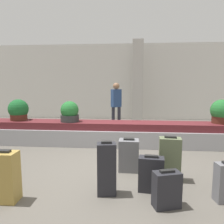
{
  "coord_description": "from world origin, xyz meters",
  "views": [
    {
      "loc": [
        0.48,
        -3.72,
        1.53
      ],
      "look_at": [
        0.0,
        1.65,
        0.83
      ],
      "focal_mm": 35.0,
      "sensor_mm": 36.0,
      "label": 1
    }
  ],
  "objects": [
    {
      "name": "potted_plant_1",
      "position": [
        -1.07,
        1.6,
        0.81
      ],
      "size": [
        0.46,
        0.46,
        0.52
      ],
      "color": "#2D2D2D",
      "rests_on": "carousel"
    },
    {
      "name": "pillar",
      "position": [
        0.71,
        4.98,
        1.6
      ],
      "size": [
        0.42,
        0.42,
        3.2
      ],
      "color": "beige",
      "rests_on": "ground_plane"
    },
    {
      "name": "suitcase_7",
      "position": [
        -1.15,
        -1.16,
        0.33
      ],
      "size": [
        0.35,
        0.24,
        0.69
      ],
      "rotation": [
        0.0,
        0.0,
        0.02
      ],
      "color": "#A3843D",
      "rests_on": "ground_plane"
    },
    {
      "name": "ground_plane",
      "position": [
        0.0,
        0.0,
        0.0
      ],
      "size": [
        18.0,
        18.0,
        0.0
      ],
      "primitive_type": "plane",
      "color": "#59544C"
    },
    {
      "name": "potted_plant_2",
      "position": [
        -2.46,
        1.7,
        0.83
      ],
      "size": [
        0.51,
        0.51,
        0.55
      ],
      "color": "#4C2319",
      "rests_on": "carousel"
    },
    {
      "name": "suitcase_2",
      "position": [
        0.77,
        -0.72,
        0.25
      ],
      "size": [
        0.37,
        0.23,
        0.53
      ],
      "rotation": [
        0.0,
        0.0,
        -0.12
      ],
      "color": "#232328",
      "rests_on": "ground_plane"
    },
    {
      "name": "suitcase_6",
      "position": [
        1.09,
        -0.33,
        0.35
      ],
      "size": [
        0.35,
        0.23,
        0.72
      ],
      "rotation": [
        0.0,
        0.0,
        -0.08
      ],
      "color": "#5B6647",
      "rests_on": "ground_plane"
    },
    {
      "name": "carousel",
      "position": [
        0.0,
        1.65,
        0.27
      ],
      "size": [
        7.38,
        0.78,
        0.58
      ],
      "color": "#9E9EA3",
      "rests_on": "ground_plane"
    },
    {
      "name": "potted_plant_0",
      "position": [
        2.65,
        1.7,
        0.85
      ],
      "size": [
        0.53,
        0.53,
        0.58
      ],
      "color": "#4C2319",
      "rests_on": "carousel"
    },
    {
      "name": "traveler_0",
      "position": [
        -0.03,
        3.59,
        0.92
      ],
      "size": [
        0.36,
        0.33,
        1.56
      ],
      "rotation": [
        0.0,
        0.0,
        0.63
      ],
      "color": "#282833",
      "rests_on": "ground_plane"
    },
    {
      "name": "suitcase_5",
      "position": [
        0.92,
        -1.12,
        0.23
      ],
      "size": [
        0.37,
        0.27,
        0.48
      ],
      "rotation": [
        0.0,
        0.0,
        0.3
      ],
      "color": "#232328",
      "rests_on": "ground_plane"
    },
    {
      "name": "suitcase_3",
      "position": [
        0.15,
        -0.86,
        0.37
      ],
      "size": [
        0.28,
        0.23,
        0.76
      ],
      "rotation": [
        0.0,
        0.0,
        0.15
      ],
      "color": "#232328",
      "rests_on": "ground_plane"
    },
    {
      "name": "back_wall",
      "position": [
        0.0,
        5.75,
        1.6
      ],
      "size": [
        18.0,
        0.06,
        3.2
      ],
      "color": "silver",
      "rests_on": "ground_plane"
    },
    {
      "name": "suitcase_1",
      "position": [
        0.44,
        -0.0,
        0.28
      ],
      "size": [
        0.35,
        0.27,
        0.59
      ],
      "rotation": [
        0.0,
        0.0,
        -0.02
      ],
      "color": "slate",
      "rests_on": "ground_plane"
    }
  ]
}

